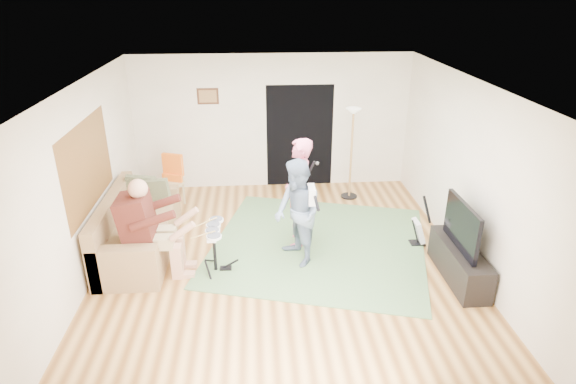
# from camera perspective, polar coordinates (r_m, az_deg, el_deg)

# --- Properties ---
(floor) EXTENTS (6.00, 6.00, 0.00)m
(floor) POSITION_cam_1_polar(r_m,az_deg,el_deg) (7.51, -0.72, -7.95)
(floor) COLOR brown
(floor) RESTS_ON ground
(walls) EXTENTS (5.50, 6.00, 2.70)m
(walls) POSITION_cam_1_polar(r_m,az_deg,el_deg) (6.90, -0.78, 1.65)
(walls) COLOR silver
(walls) RESTS_ON floor
(ceiling) EXTENTS (6.00, 6.00, 0.00)m
(ceiling) POSITION_cam_1_polar(r_m,az_deg,el_deg) (6.52, -0.84, 12.72)
(ceiling) COLOR white
(ceiling) RESTS_ON walls
(window_blinds) EXTENTS (0.00, 2.05, 2.05)m
(window_blinds) POSITION_cam_1_polar(r_m,az_deg,el_deg) (7.40, -22.65, 2.96)
(window_blinds) COLOR brown
(window_blinds) RESTS_ON walls
(doorway) EXTENTS (2.10, 0.00, 2.10)m
(doorway) POSITION_cam_1_polar(r_m,az_deg,el_deg) (9.85, 1.39, 6.61)
(doorway) COLOR black
(doorway) RESTS_ON walls
(picture_frame) EXTENTS (0.42, 0.03, 0.32)m
(picture_frame) POSITION_cam_1_polar(r_m,az_deg,el_deg) (9.64, -9.48, 11.13)
(picture_frame) COLOR #3F2314
(picture_frame) RESTS_ON walls
(area_rug) EXTENTS (4.08, 4.00, 0.02)m
(area_rug) POSITION_cam_1_polar(r_m,az_deg,el_deg) (7.90, 3.65, -6.21)
(area_rug) COLOR #4F7648
(area_rug) RESTS_ON floor
(sofa) EXTENTS (0.95, 2.30, 0.93)m
(sofa) POSITION_cam_1_polar(r_m,az_deg,el_deg) (7.94, -17.81, -4.76)
(sofa) COLOR olive
(sofa) RESTS_ON floor
(drummer) EXTENTS (0.97, 0.54, 1.49)m
(drummer) POSITION_cam_1_polar(r_m,az_deg,el_deg) (7.16, -15.67, -5.28)
(drummer) COLOR #4E1D15
(drummer) RESTS_ON sofa
(drum_kit) EXTENTS (0.40, 0.72, 0.74)m
(drum_kit) POSITION_cam_1_polar(r_m,az_deg,el_deg) (7.16, -8.69, -6.96)
(drum_kit) COLOR black
(drum_kit) RESTS_ON floor
(singer) EXTENTS (0.51, 0.70, 1.78)m
(singer) POSITION_cam_1_polar(r_m,az_deg,el_deg) (7.55, 1.28, -0.12)
(singer) COLOR #E16282
(singer) RESTS_ON floor
(microphone) EXTENTS (0.06, 0.06, 0.24)m
(microphone) POSITION_cam_1_polar(r_m,az_deg,el_deg) (7.41, 2.86, 3.04)
(microphone) COLOR black
(microphone) RESTS_ON singer
(guitarist) EXTENTS (0.87, 0.96, 1.63)m
(guitarist) POSITION_cam_1_polar(r_m,az_deg,el_deg) (7.07, 1.13, -2.54)
(guitarist) COLOR slate
(guitarist) RESTS_ON floor
(guitar_held) EXTENTS (0.13, 0.60, 0.26)m
(guitar_held) POSITION_cam_1_polar(r_m,az_deg,el_deg) (6.97, 2.79, -0.31)
(guitar_held) COLOR silver
(guitar_held) RESTS_ON guitarist
(guitar_spare) EXTENTS (0.31, 0.28, 0.86)m
(guitar_spare) POSITION_cam_1_polar(r_m,az_deg,el_deg) (8.08, 15.27, -4.44)
(guitar_spare) COLOR black
(guitar_spare) RESTS_ON floor
(torchiere_lamp) EXTENTS (0.32, 0.32, 1.79)m
(torchiere_lamp) POSITION_cam_1_polar(r_m,az_deg,el_deg) (9.24, 7.61, 6.41)
(torchiere_lamp) COLOR black
(torchiere_lamp) RESTS_ON floor
(dining_chair) EXTENTS (0.54, 0.57, 0.99)m
(dining_chair) POSITION_cam_1_polar(r_m,az_deg,el_deg) (9.34, -13.76, 0.40)
(dining_chair) COLOR tan
(dining_chair) RESTS_ON floor
(tv_cabinet) EXTENTS (0.40, 1.40, 0.50)m
(tv_cabinet) POSITION_cam_1_polar(r_m,az_deg,el_deg) (7.36, 19.63, -7.91)
(tv_cabinet) COLOR black
(tv_cabinet) RESTS_ON floor
(television) EXTENTS (0.06, 1.04, 0.67)m
(television) POSITION_cam_1_polar(r_m,az_deg,el_deg) (7.06, 19.91, -3.78)
(television) COLOR black
(television) RESTS_ON tv_cabinet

